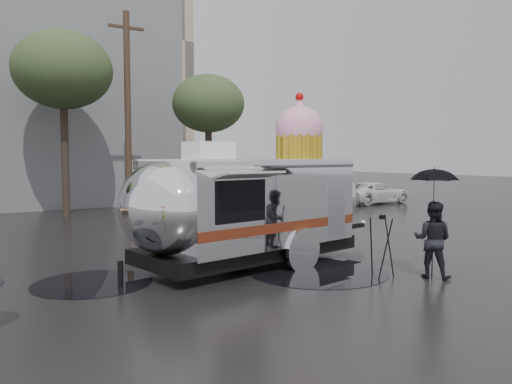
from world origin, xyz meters
TOP-DOWN VIEW (x-y plane):
  - ground at (0.00, 0.00)m, footprint 120.00×120.00m
  - puddles at (0.94, 0.88)m, footprint 12.35×8.93m
  - utility_pole at (2.50, 14.00)m, footprint 1.60×0.28m
  - tree_mid at (0.00, 15.00)m, footprint 4.20×4.20m
  - tree_right at (6.00, 13.00)m, footprint 3.36×3.36m
  - parked_cars at (11.78, 12.00)m, footprint 13.20×1.90m
  - airstream_trailer at (1.66, 2.41)m, footprint 8.09×3.85m
  - person_right at (4.14, -0.96)m, footprint 0.76×0.91m
  - umbrella_black at (4.14, -0.96)m, footprint 1.25×1.25m
  - tripod at (3.27, -0.33)m, footprint 0.50×0.57m

SIDE VIEW (x-z plane):
  - ground at x=0.00m, z-range 0.00..0.00m
  - puddles at x=0.94m, z-range 0.00..0.01m
  - parked_cars at x=11.78m, z-range -0.03..1.47m
  - tripod at x=3.27m, z-range 0.10..1.48m
  - person_right at x=4.14m, z-range 0.00..1.66m
  - airstream_trailer at x=1.66m, z-range -0.66..3.74m
  - umbrella_black at x=4.14m, z-range 0.77..3.18m
  - utility_pole at x=2.50m, z-range 0.12..9.12m
  - tree_right at x=6.00m, z-range 1.85..8.27m
  - tree_mid at x=0.00m, z-range 2.33..10.35m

